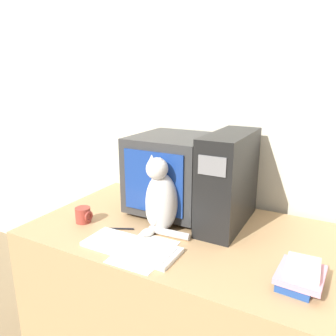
{
  "coord_description": "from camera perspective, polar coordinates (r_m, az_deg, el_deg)",
  "views": [
    {
      "loc": [
        0.65,
        -0.89,
        1.49
      ],
      "look_at": [
        -0.11,
        0.5,
        1.04
      ],
      "focal_mm": 35.0,
      "sensor_mm": 36.0,
      "label": 1
    }
  ],
  "objects": [
    {
      "name": "book_stack",
      "position": [
        1.33,
        21.97,
        -16.87
      ],
      "size": [
        0.17,
        0.2,
        0.08
      ],
      "color": "#234793",
      "rests_on": "desk"
    },
    {
      "name": "wall_back",
      "position": [
        1.96,
        8.92,
        8.45
      ],
      "size": [
        7.0,
        0.05,
        2.5
      ],
      "color": "beige",
      "rests_on": "ground_plane"
    },
    {
      "name": "keyboard",
      "position": [
        1.48,
        -6.43,
        -13.46
      ],
      "size": [
        0.43,
        0.18,
        0.02
      ],
      "color": "silver",
      "rests_on": "desk"
    },
    {
      "name": "cat",
      "position": [
        1.56,
        -1.33,
        -5.56
      ],
      "size": [
        0.26,
        0.23,
        0.38
      ],
      "rotation": [
        0.0,
        0.0,
        -0.34
      ],
      "color": "silver",
      "rests_on": "desk"
    },
    {
      "name": "pen",
      "position": [
        1.66,
        -8.55,
        -10.4
      ],
      "size": [
        0.14,
        0.07,
        0.01
      ],
      "color": "black",
      "rests_on": "desk"
    },
    {
      "name": "desk",
      "position": [
        1.85,
        2.05,
        -21.15
      ],
      "size": [
        1.45,
        0.87,
        0.76
      ],
      "color": "tan",
      "rests_on": "ground_plane"
    },
    {
      "name": "paper_sheet",
      "position": [
        1.46,
        -4.17,
        -14.31
      ],
      "size": [
        0.22,
        0.3,
        0.0
      ],
      "color": "white",
      "rests_on": "desk"
    },
    {
      "name": "crt_monitor",
      "position": [
        1.79,
        0.92,
        -0.84
      ],
      "size": [
        0.41,
        0.44,
        0.42
      ],
      "color": "#333333",
      "rests_on": "desk"
    },
    {
      "name": "mug",
      "position": [
        1.76,
        -14.52,
        -7.94
      ],
      "size": [
        0.08,
        0.08,
        0.08
      ],
      "color": "#9E382D",
      "rests_on": "desk"
    },
    {
      "name": "computer_tower",
      "position": [
        1.65,
        10.51,
        -2.02
      ],
      "size": [
        0.18,
        0.48,
        0.47
      ],
      "color": "black",
      "rests_on": "desk"
    }
  ]
}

